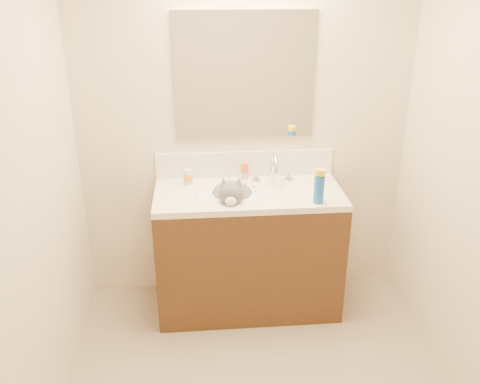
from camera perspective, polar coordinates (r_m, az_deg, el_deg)
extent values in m
cube|color=beige|center=(3.37, 0.53, 8.04)|extent=(2.20, 0.04, 2.50)
cube|color=beige|center=(2.31, -24.42, -1.62)|extent=(0.04, 2.50, 2.50)
cube|color=#402511|center=(3.44, 0.93, -6.83)|extent=(1.20, 0.55, 0.82)
cube|color=beige|center=(3.25, 0.98, -0.26)|extent=(1.20, 0.55, 0.04)
ellipsoid|color=silver|center=(3.23, -1.09, -1.36)|extent=(0.45, 0.36, 0.14)
cylinder|color=silver|center=(3.40, 3.69, 2.22)|extent=(0.04, 0.04, 0.11)
torus|color=silver|center=(3.33, 3.86, 2.73)|extent=(0.03, 0.20, 0.20)
cylinder|color=silver|center=(3.26, 4.07, 1.71)|extent=(0.03, 0.03, 0.06)
cone|color=silver|center=(3.40, 1.84, 1.77)|extent=(0.06, 0.06, 0.06)
cone|color=silver|center=(3.43, 5.49, 1.89)|extent=(0.06, 0.06, 0.06)
ellipsoid|color=#4F4D4F|center=(3.25, -0.89, -0.76)|extent=(0.32, 0.35, 0.21)
ellipsoid|color=#4F4D4F|center=(3.07, -1.00, -0.22)|extent=(0.17, 0.15, 0.14)
ellipsoid|color=#4F4D4F|center=(3.15, -0.95, -0.39)|extent=(0.12, 0.12, 0.13)
cone|color=#4F4D4F|center=(3.07, -1.83, 1.11)|extent=(0.08, 0.08, 0.09)
cone|color=#4F4D4F|center=(3.06, -0.17, 1.10)|extent=(0.08, 0.08, 0.09)
ellipsoid|color=silver|center=(3.02, -1.05, -1.02)|extent=(0.07, 0.06, 0.06)
ellipsoid|color=silver|center=(3.15, -0.97, -1.52)|extent=(0.11, 0.08, 0.13)
sphere|color=tan|center=(3.00, -1.06, -1.21)|extent=(0.01, 0.01, 0.01)
cylinder|color=#4F4D4F|center=(3.26, 1.47, -1.92)|extent=(0.07, 0.23, 0.04)
cube|color=silver|center=(3.45, 0.53, 3.17)|extent=(1.20, 0.02, 0.18)
cube|color=white|center=(3.29, 0.57, 12.86)|extent=(0.90, 0.02, 0.80)
cylinder|color=silver|center=(3.35, -5.84, 1.72)|extent=(0.07, 0.07, 0.10)
cylinder|color=orange|center=(3.35, -5.84, 1.64)|extent=(0.07, 0.07, 0.04)
cylinder|color=#B7B7BC|center=(3.41, 0.45, 1.84)|extent=(0.05, 0.05, 0.06)
cylinder|color=#EB511B|center=(3.42, 0.57, 2.36)|extent=(0.06, 0.06, 0.11)
cube|color=silver|center=(3.28, 1.64, 0.49)|extent=(0.02, 0.14, 0.01)
cube|color=#6085CC|center=(3.28, 1.64, 0.53)|extent=(0.02, 0.03, 0.01)
cylinder|color=#1957B4|center=(3.08, 8.85, 0.30)|extent=(0.07, 0.07, 0.17)
cylinder|color=yellow|center=(3.04, 8.98, 2.22)|extent=(0.06, 0.06, 0.04)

